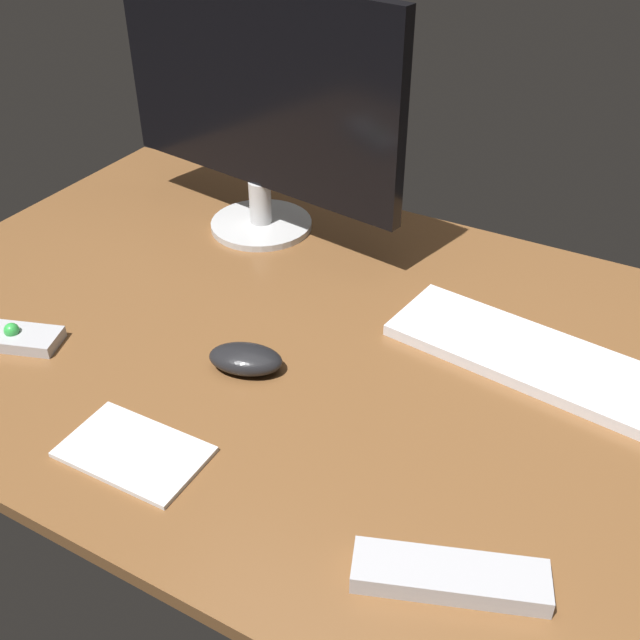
{
  "coord_description": "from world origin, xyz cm",
  "views": [
    {
      "loc": [
        37.55,
        -72.93,
        65.1
      ],
      "look_at": [
        -1.8,
        -2.81,
        8.0
      ],
      "focal_mm": 42.37,
      "sensor_mm": 36.0,
      "label": 1
    }
  ],
  "objects_px": {
    "tv_remote": "(450,576)",
    "notepad": "(134,452)",
    "computer_mouse": "(246,359)",
    "monitor": "(255,102)",
    "keyboard": "(528,356)"
  },
  "relations": [
    {
      "from": "tv_remote",
      "to": "keyboard",
      "type": "bearing_deg",
      "value": 74.58
    },
    {
      "from": "monitor",
      "to": "notepad",
      "type": "distance_m",
      "value": 0.6
    },
    {
      "from": "tv_remote",
      "to": "notepad",
      "type": "distance_m",
      "value": 0.38
    },
    {
      "from": "tv_remote",
      "to": "notepad",
      "type": "relative_size",
      "value": 1.14
    },
    {
      "from": "keyboard",
      "to": "notepad",
      "type": "distance_m",
      "value": 0.52
    },
    {
      "from": "tv_remote",
      "to": "monitor",
      "type": "bearing_deg",
      "value": 116.01
    },
    {
      "from": "monitor",
      "to": "computer_mouse",
      "type": "distance_m",
      "value": 0.44
    },
    {
      "from": "keyboard",
      "to": "computer_mouse",
      "type": "distance_m",
      "value": 0.38
    },
    {
      "from": "tv_remote",
      "to": "notepad",
      "type": "height_order",
      "value": "tv_remote"
    },
    {
      "from": "monitor",
      "to": "keyboard",
      "type": "height_order",
      "value": "monitor"
    },
    {
      "from": "tv_remote",
      "to": "computer_mouse",
      "type": "bearing_deg",
      "value": 132.6
    },
    {
      "from": "monitor",
      "to": "computer_mouse",
      "type": "xyz_separation_m",
      "value": [
        0.2,
        -0.34,
        -0.21
      ]
    },
    {
      "from": "computer_mouse",
      "to": "monitor",
      "type": "bearing_deg",
      "value": 103.11
    },
    {
      "from": "keyboard",
      "to": "notepad",
      "type": "relative_size",
      "value": 2.26
    },
    {
      "from": "monitor",
      "to": "tv_remote",
      "type": "relative_size",
      "value": 2.89
    }
  ]
}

